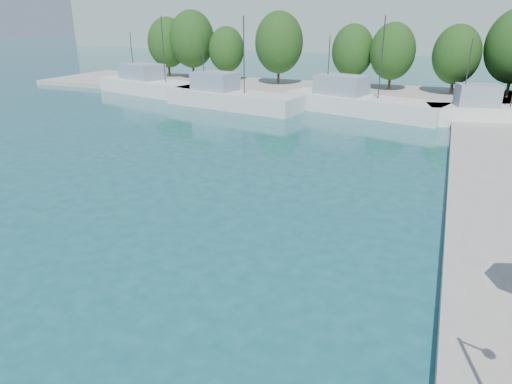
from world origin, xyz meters
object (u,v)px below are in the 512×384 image
at_px(trawler_01, 154,86).
at_px(trawler_02, 230,98).
at_px(trawler_03, 358,103).
at_px(trawler_04, 491,114).

height_order(trawler_01, trawler_02, same).
bearing_deg(trawler_02, trawler_03, 19.94).
height_order(trawler_01, trawler_04, same).
bearing_deg(trawler_01, trawler_03, 10.60).
relative_size(trawler_01, trawler_04, 1.51).
distance_m(trawler_01, trawler_04, 40.35).
distance_m(trawler_01, trawler_03, 27.57).
xyz_separation_m(trawler_01, trawler_03, (27.45, -2.52, 0.00)).
height_order(trawler_01, trawler_03, same).
xyz_separation_m(trawler_02, trawler_04, (26.82, 1.17, 0.00)).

